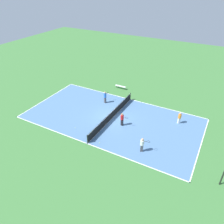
{
  "coord_description": "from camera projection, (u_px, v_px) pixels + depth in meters",
  "views": [
    {
      "loc": [
        19.25,
        10.5,
        14.78
      ],
      "look_at": [
        0.0,
        0.0,
        0.9
      ],
      "focal_mm": 35.0,
      "sensor_mm": 36.0,
      "label": 1
    }
  ],
  "objects": [
    {
      "name": "player_near_blue",
      "position": [
        105.0,
        96.0,
        29.12
      ],
      "size": [
        0.98,
        0.49,
        1.64
      ],
      "rotation": [
        0.0,
        0.0,
        2.96
      ],
      "color": "#4C4C51",
      "rests_on": "court_surface"
    },
    {
      "name": "player_coach_red",
      "position": [
        122.0,
        119.0,
        24.7
      ],
      "size": [
        0.41,
        0.96,
        1.61
      ],
      "rotation": [
        0.0,
        0.0,
        1.49
      ],
      "color": "black",
      "rests_on": "court_surface"
    },
    {
      "name": "player_far_white",
      "position": [
        142.0,
        144.0,
        21.01
      ],
      "size": [
        0.73,
        0.98,
        1.6
      ],
      "rotation": [
        0.0,
        0.0,
        2.05
      ],
      "color": "#4C4C51",
      "rests_on": "court_surface"
    },
    {
      "name": "tennis_ball_near_net",
      "position": [
        75.0,
        128.0,
        24.7
      ],
      "size": [
        0.07,
        0.07,
        0.07
      ],
      "primitive_type": "sphere",
      "color": "#CCE033",
      "rests_on": "court_surface"
    },
    {
      "name": "bench",
      "position": [
        121.0,
        86.0,
        33.05
      ],
      "size": [
        0.36,
        1.71,
        0.45
      ],
      "rotation": [
        0.0,
        0.0,
        1.57
      ],
      "color": "silver",
      "rests_on": "ground_plane"
    },
    {
      "name": "tennis_ball_left_sideline",
      "position": [
        99.0,
        143.0,
        22.5
      ],
      "size": [
        0.07,
        0.07,
        0.07
      ],
      "primitive_type": "sphere",
      "color": "#CCE033",
      "rests_on": "court_surface"
    },
    {
      "name": "ground_plane",
      "position": [
        112.0,
        118.0,
        26.43
      ],
      "size": [
        80.0,
        80.0,
        0.0
      ],
      "primitive_type": "plane",
      "color": "#3D7538"
    },
    {
      "name": "player_center_orange",
      "position": [
        180.0,
        117.0,
        25.11
      ],
      "size": [
        0.51,
        0.51,
        1.44
      ],
      "rotation": [
        0.0,
        0.0,
        2.41
      ],
      "color": "white",
      "rests_on": "court_surface"
    },
    {
      "name": "court_surface",
      "position": [
        112.0,
        118.0,
        26.43
      ],
      "size": [
        10.79,
        20.77,
        0.02
      ],
      "color": "#4C729E",
      "rests_on": "ground_plane"
    },
    {
      "name": "tennis_net",
      "position": [
        112.0,
        115.0,
        26.14
      ],
      "size": [
        10.59,
        0.1,
        1.03
      ],
      "color": "black",
      "rests_on": "court_surface"
    }
  ]
}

